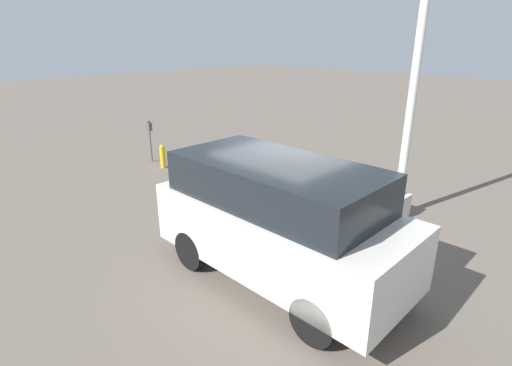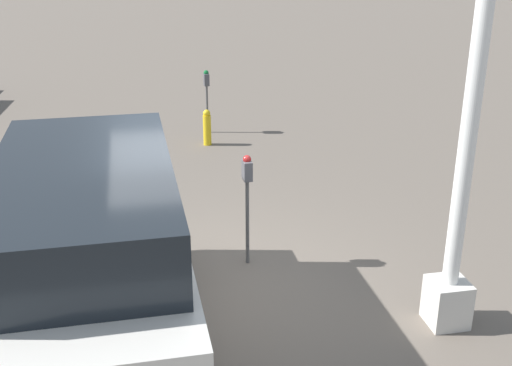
{
  "view_description": "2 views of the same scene",
  "coord_description": "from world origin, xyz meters",
  "px_view_note": "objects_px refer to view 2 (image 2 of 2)",
  "views": [
    {
      "loc": [
        5.07,
        -6.05,
        4.01
      ],
      "look_at": [
        -0.55,
        -0.45,
        1.11
      ],
      "focal_mm": 28.0,
      "sensor_mm": 36.0,
      "label": 1
    },
    {
      "loc": [
        7.11,
        -0.94,
        4.29
      ],
      "look_at": [
        -0.31,
        0.53,
        1.29
      ],
      "focal_mm": 45.0,
      "sensor_mm": 36.0,
      "label": 2
    }
  ],
  "objects_px": {
    "parking_meter_far": "(207,87)",
    "fire_hydrant": "(207,127)",
    "parked_van": "(90,256)",
    "parking_meter_near": "(247,185)",
    "lamp_post": "(464,171)"
  },
  "relations": [
    {
      "from": "parking_meter_near",
      "to": "lamp_post",
      "type": "bearing_deg",
      "value": 45.09
    },
    {
      "from": "lamp_post",
      "to": "parking_meter_far",
      "type": "bearing_deg",
      "value": -167.53
    },
    {
      "from": "parking_meter_far",
      "to": "parked_van",
      "type": "xyz_separation_m",
      "value": [
        7.78,
        -2.17,
        0.11
      ]
    },
    {
      "from": "parking_meter_near",
      "to": "lamp_post",
      "type": "relative_size",
      "value": 0.29
    },
    {
      "from": "lamp_post",
      "to": "parking_meter_near",
      "type": "bearing_deg",
      "value": -133.13
    },
    {
      "from": "fire_hydrant",
      "to": "parking_meter_far",
      "type": "bearing_deg",
      "value": 172.47
    },
    {
      "from": "parking_meter_far",
      "to": "parked_van",
      "type": "distance_m",
      "value": 8.08
    },
    {
      "from": "parking_meter_near",
      "to": "parked_van",
      "type": "bearing_deg",
      "value": -52.15
    },
    {
      "from": "fire_hydrant",
      "to": "parking_meter_near",
      "type": "bearing_deg",
      "value": -1.14
    },
    {
      "from": "parking_meter_far",
      "to": "fire_hydrant",
      "type": "xyz_separation_m",
      "value": [
        0.89,
        -0.12,
        -0.66
      ]
    },
    {
      "from": "parking_meter_near",
      "to": "parking_meter_far",
      "type": "bearing_deg",
      "value": 176.15
    },
    {
      "from": "parking_meter_far",
      "to": "lamp_post",
      "type": "relative_size",
      "value": 0.26
    },
    {
      "from": "parking_meter_near",
      "to": "fire_hydrant",
      "type": "bearing_deg",
      "value": 177.08
    },
    {
      "from": "parked_van",
      "to": "fire_hydrant",
      "type": "bearing_deg",
      "value": 162.67
    },
    {
      "from": "lamp_post",
      "to": "parked_van",
      "type": "xyz_separation_m",
      "value": [
        -0.26,
        -3.95,
        -0.74
      ]
    }
  ]
}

